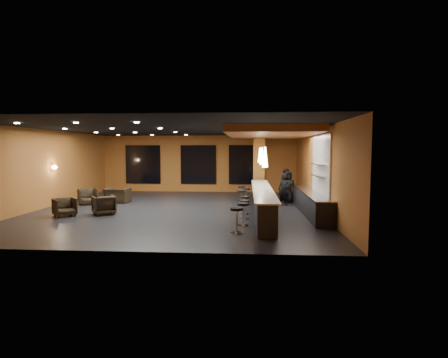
# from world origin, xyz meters

# --- Properties ---
(floor) EXTENTS (12.00, 13.00, 0.10)m
(floor) POSITION_xyz_m (0.00, 0.00, -0.05)
(floor) COLOR black
(floor) RESTS_ON ground
(ceiling) EXTENTS (12.00, 13.00, 0.10)m
(ceiling) POSITION_xyz_m (0.00, 0.00, 3.55)
(ceiling) COLOR black
(wall_back) EXTENTS (12.00, 0.10, 3.50)m
(wall_back) POSITION_xyz_m (0.00, 6.55, 1.75)
(wall_back) COLOR #A05B23
(wall_back) RESTS_ON floor
(wall_front) EXTENTS (12.00, 0.10, 3.50)m
(wall_front) POSITION_xyz_m (0.00, -6.55, 1.75)
(wall_front) COLOR #A05B23
(wall_front) RESTS_ON floor
(wall_left) EXTENTS (0.10, 13.00, 3.50)m
(wall_left) POSITION_xyz_m (-6.05, 0.00, 1.75)
(wall_left) COLOR #A05B23
(wall_left) RESTS_ON floor
(wall_right) EXTENTS (0.10, 13.00, 3.50)m
(wall_right) POSITION_xyz_m (6.05, 0.00, 1.75)
(wall_right) COLOR #A05B23
(wall_right) RESTS_ON floor
(wood_soffit) EXTENTS (3.60, 8.00, 0.28)m
(wood_soffit) POSITION_xyz_m (4.00, 1.00, 3.36)
(wood_soffit) COLOR #9D582E
(wood_soffit) RESTS_ON ceiling
(window_left) EXTENTS (2.20, 0.06, 2.40)m
(window_left) POSITION_xyz_m (-3.50, 6.44, 1.70)
(window_left) COLOR black
(window_left) RESTS_ON wall_back
(window_center) EXTENTS (2.20, 0.06, 2.40)m
(window_center) POSITION_xyz_m (0.00, 6.44, 1.70)
(window_center) COLOR black
(window_center) RESTS_ON wall_back
(window_right) EXTENTS (2.20, 0.06, 2.40)m
(window_right) POSITION_xyz_m (3.00, 6.44, 1.70)
(window_right) COLOR black
(window_right) RESTS_ON wall_back
(tile_backsplash) EXTENTS (0.06, 3.20, 2.40)m
(tile_backsplash) POSITION_xyz_m (5.96, -1.00, 2.00)
(tile_backsplash) COLOR white
(tile_backsplash) RESTS_ON wall_right
(bar_counter) EXTENTS (0.60, 8.00, 1.00)m
(bar_counter) POSITION_xyz_m (3.65, -1.00, 0.50)
(bar_counter) COLOR black
(bar_counter) RESTS_ON floor
(bar_top) EXTENTS (0.78, 8.10, 0.05)m
(bar_top) POSITION_xyz_m (3.65, -1.00, 1.02)
(bar_top) COLOR white
(bar_top) RESTS_ON bar_counter
(prep_counter) EXTENTS (0.70, 6.00, 0.86)m
(prep_counter) POSITION_xyz_m (5.65, -0.50, 0.43)
(prep_counter) COLOR black
(prep_counter) RESTS_ON floor
(prep_top) EXTENTS (0.72, 6.00, 0.03)m
(prep_top) POSITION_xyz_m (5.65, -0.50, 0.89)
(prep_top) COLOR silver
(prep_top) RESTS_ON prep_counter
(wall_shelf_lower) EXTENTS (0.30, 1.50, 0.03)m
(wall_shelf_lower) POSITION_xyz_m (5.82, -1.20, 1.60)
(wall_shelf_lower) COLOR silver
(wall_shelf_lower) RESTS_ON wall_right
(wall_shelf_upper) EXTENTS (0.30, 1.50, 0.03)m
(wall_shelf_upper) POSITION_xyz_m (5.82, -1.20, 2.05)
(wall_shelf_upper) COLOR silver
(wall_shelf_upper) RESTS_ON wall_right
(column) EXTENTS (0.60, 0.60, 3.50)m
(column) POSITION_xyz_m (3.65, 3.60, 1.75)
(column) COLOR brown
(column) RESTS_ON floor
(wall_sconce) EXTENTS (0.22, 0.22, 0.22)m
(wall_sconce) POSITION_xyz_m (-5.88, 0.50, 1.80)
(wall_sconce) COLOR #FFE5B2
(wall_sconce) RESTS_ON wall_left
(pendant_0) EXTENTS (0.20, 0.20, 0.70)m
(pendant_0) POSITION_xyz_m (3.65, -3.00, 2.35)
(pendant_0) COLOR white
(pendant_0) RESTS_ON wood_soffit
(pendant_1) EXTENTS (0.20, 0.20, 0.70)m
(pendant_1) POSITION_xyz_m (3.65, -0.50, 2.35)
(pendant_1) COLOR white
(pendant_1) RESTS_ON wood_soffit
(pendant_2) EXTENTS (0.20, 0.20, 0.70)m
(pendant_2) POSITION_xyz_m (3.65, 2.00, 2.35)
(pendant_2) COLOR white
(pendant_2) RESTS_ON wood_soffit
(staff_a) EXTENTS (0.63, 0.50, 1.50)m
(staff_a) POSITION_xyz_m (4.76, 1.36, 0.75)
(staff_a) COLOR black
(staff_a) RESTS_ON floor
(staff_b) EXTENTS (0.93, 0.79, 1.67)m
(staff_b) POSITION_xyz_m (5.00, 2.35, 0.84)
(staff_b) COLOR black
(staff_b) RESTS_ON floor
(staff_c) EXTENTS (0.80, 0.55, 1.58)m
(staff_c) POSITION_xyz_m (5.05, 2.17, 0.79)
(staff_c) COLOR black
(staff_c) RESTS_ON floor
(armchair_a) EXTENTS (1.09, 1.09, 0.71)m
(armchair_a) POSITION_xyz_m (-4.12, -1.94, 0.36)
(armchair_a) COLOR black
(armchair_a) RESTS_ON floor
(armchair_b) EXTENTS (1.15, 1.16, 0.77)m
(armchair_b) POSITION_xyz_m (-2.73, -1.47, 0.38)
(armchair_b) COLOR black
(armchair_b) RESTS_ON floor
(armchair_c) EXTENTS (1.15, 1.15, 0.76)m
(armchair_c) POSITION_xyz_m (-4.58, 1.06, 0.38)
(armchair_c) COLOR black
(armchair_c) RESTS_ON floor
(armchair_d) EXTENTS (1.15, 1.01, 0.72)m
(armchair_d) POSITION_xyz_m (-3.38, 1.71, 0.36)
(armchair_d) COLOR black
(armchair_d) RESTS_ON floor
(bar_stool_0) EXTENTS (0.41, 0.41, 0.81)m
(bar_stool_0) POSITION_xyz_m (2.72, -4.38, 0.52)
(bar_stool_0) COLOR silver
(bar_stool_0) RESTS_ON floor
(bar_stool_1) EXTENTS (0.40, 0.40, 0.79)m
(bar_stool_1) POSITION_xyz_m (2.90, -3.29, 0.51)
(bar_stool_1) COLOR silver
(bar_stool_1) RESTS_ON floor
(bar_stool_2) EXTENTS (0.36, 0.36, 0.71)m
(bar_stool_2) POSITION_xyz_m (2.95, -2.12, 0.46)
(bar_stool_2) COLOR silver
(bar_stool_2) RESTS_ON floor
(bar_stool_3) EXTENTS (0.37, 0.37, 0.74)m
(bar_stool_3) POSITION_xyz_m (2.95, -1.14, 0.47)
(bar_stool_3) COLOR silver
(bar_stool_3) RESTS_ON floor
(bar_stool_4) EXTENTS (0.43, 0.43, 0.85)m
(bar_stool_4) POSITION_xyz_m (2.79, 0.09, 0.54)
(bar_stool_4) COLOR silver
(bar_stool_4) RESTS_ON floor
(bar_stool_5) EXTENTS (0.41, 0.41, 0.81)m
(bar_stool_5) POSITION_xyz_m (2.99, 1.35, 0.52)
(bar_stool_5) COLOR silver
(bar_stool_5) RESTS_ON floor
(bar_stool_6) EXTENTS (0.39, 0.39, 0.78)m
(bar_stool_6) POSITION_xyz_m (2.75, 2.52, 0.50)
(bar_stool_6) COLOR silver
(bar_stool_6) RESTS_ON floor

